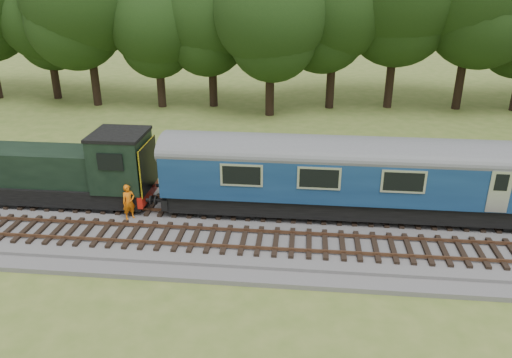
# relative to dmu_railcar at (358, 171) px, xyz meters

# --- Properties ---
(ground) EXTENTS (120.00, 120.00, 0.00)m
(ground) POSITION_rel_dmu_railcar_xyz_m (-4.96, -1.40, -2.61)
(ground) COLOR #516B27
(ground) RESTS_ON ground
(ballast) EXTENTS (70.00, 7.00, 0.35)m
(ballast) POSITION_rel_dmu_railcar_xyz_m (-4.96, -1.40, -2.43)
(ballast) COLOR #4C4C4F
(ballast) RESTS_ON ground
(track_north) EXTENTS (67.20, 2.40, 0.21)m
(track_north) POSITION_rel_dmu_railcar_xyz_m (-4.96, -0.00, -2.19)
(track_north) COLOR black
(track_north) RESTS_ON ballast
(track_south) EXTENTS (67.20, 2.40, 0.21)m
(track_south) POSITION_rel_dmu_railcar_xyz_m (-4.96, -3.00, -2.19)
(track_south) COLOR black
(track_south) RESTS_ON ballast
(fence) EXTENTS (64.00, 0.12, 1.00)m
(fence) POSITION_rel_dmu_railcar_xyz_m (-4.96, 3.10, -2.61)
(fence) COLOR #6B6054
(fence) RESTS_ON ground
(tree_line) EXTENTS (70.00, 8.00, 18.00)m
(tree_line) POSITION_rel_dmu_railcar_xyz_m (-4.96, 20.60, -2.61)
(tree_line) COLOR black
(tree_line) RESTS_ON ground
(dmu_railcar) EXTENTS (18.05, 2.86, 3.88)m
(dmu_railcar) POSITION_rel_dmu_railcar_xyz_m (0.00, 0.00, 0.00)
(dmu_railcar) COLOR black
(dmu_railcar) RESTS_ON ground
(shunter_loco) EXTENTS (8.91, 2.60, 3.38)m
(shunter_loco) POSITION_rel_dmu_railcar_xyz_m (-13.93, 0.00, -0.63)
(shunter_loco) COLOR black
(shunter_loco) RESTS_ON ground
(worker) EXTENTS (0.73, 0.72, 1.70)m
(worker) POSITION_rel_dmu_railcar_xyz_m (-10.50, -1.43, -1.41)
(worker) COLOR orange
(worker) RESTS_ON ballast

